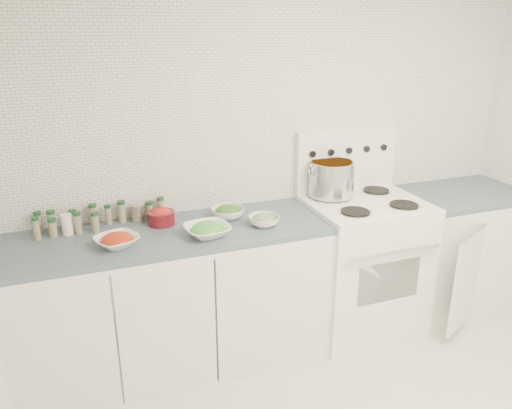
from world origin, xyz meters
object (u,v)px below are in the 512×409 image
stove (361,260)px  bowl_snowpea (207,230)px  stock_pot (332,177)px  bowl_tomato (117,240)px

stove → bowl_snowpea: size_ratio=4.78×
stock_pot → bowl_tomato: 1.47m
stove → bowl_tomato: stove is taller
bowl_snowpea → stock_pot: bearing=16.9°
stock_pot → bowl_tomato: bearing=-170.1°
stock_pot → bowl_tomato: (-1.44, -0.25, -0.14)m
stove → stock_pot: bearing=137.3°
stove → stock_pot: size_ratio=4.19×
stove → bowl_snowpea: bearing=-173.6°
bowl_tomato → stock_pot: bearing=9.9°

